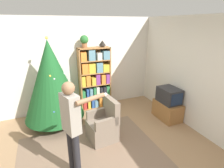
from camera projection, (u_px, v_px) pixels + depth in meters
name	position (u px, v px, depth m)	size (l,w,h in m)	color
ground_plane	(99.00, 154.00, 3.43)	(14.00, 14.00, 0.00)	#9E7A56
wall_back	(73.00, 65.00, 4.90)	(8.00, 0.10, 2.60)	silver
wall_right	(201.00, 77.00, 3.88)	(0.10, 8.00, 2.60)	silver
area_rug	(91.00, 153.00, 3.43)	(2.69, 2.05, 0.01)	#7F6651
bookshelf	(95.00, 78.00, 5.03)	(0.90, 0.31, 1.80)	#A8703D
tv_stand	(167.00, 110.00, 4.64)	(0.46, 0.73, 0.47)	#996638
television	(169.00, 95.00, 4.50)	(0.43, 0.58, 0.39)	#28282D
game_remote	(170.00, 106.00, 4.32)	(0.04, 0.12, 0.02)	white
christmas_tree	(52.00, 80.00, 4.10)	(1.42, 1.42, 2.16)	#4C3323
armchair	(104.00, 126.00, 3.79)	(0.62, 0.61, 0.92)	#7A6B5B
standing_person	(72.00, 123.00, 2.68)	(0.71, 0.45, 1.65)	#232328
potted_plant	(84.00, 41.00, 4.59)	(0.22, 0.22, 0.33)	#935B38
table_lamp	(102.00, 43.00, 4.80)	(0.20, 0.20, 0.18)	#473828
book_pile_near_tree	(74.00, 128.00, 4.22)	(0.19, 0.18, 0.08)	#B22D28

